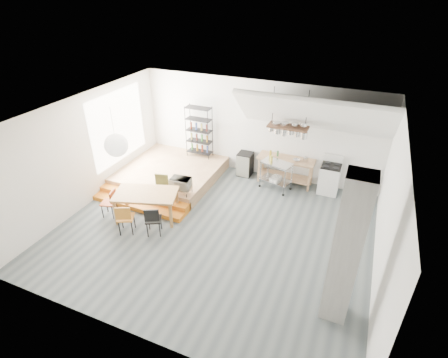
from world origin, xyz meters
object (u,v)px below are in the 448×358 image
at_px(stove, 329,178).
at_px(mini_fridge, 245,164).
at_px(rolling_cart, 276,172).
at_px(dining_table, 146,196).

distance_m(stove, mini_fridge, 2.80).
relative_size(stove, rolling_cart, 1.13).
relative_size(dining_table, rolling_cart, 1.81).
xyz_separation_m(dining_table, mini_fridge, (1.66, 3.40, -0.31)).
bearing_deg(dining_table, rolling_cart, 27.51).
height_order(stove, rolling_cart, stove).
bearing_deg(rolling_cart, stove, 31.61).
relative_size(dining_table, mini_fridge, 2.35).
relative_size(stove, mini_fridge, 1.46).
xyz_separation_m(stove, dining_table, (-4.45, -3.36, 0.23)).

